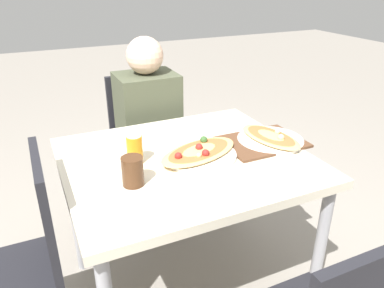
# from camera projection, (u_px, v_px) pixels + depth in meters

# --- Properties ---
(dining_table) EXTENTS (1.03, 0.90, 0.77)m
(dining_table) POSITION_uv_depth(u_px,v_px,m) (186.00, 174.00, 1.65)
(dining_table) COLOR beige
(dining_table) RESTS_ON ground_plane
(chair_far_seated) EXTENTS (0.40, 0.40, 0.92)m
(chair_far_seated) POSITION_uv_depth(u_px,v_px,m) (144.00, 142.00, 2.40)
(chair_far_seated) COLOR black
(chair_far_seated) RESTS_ON ground_plane
(chair_side_left) EXTENTS (0.40, 0.40, 0.92)m
(chair_side_left) POSITION_uv_depth(u_px,v_px,m) (24.00, 260.00, 1.42)
(chair_side_left) COLOR black
(chair_side_left) RESTS_ON ground_plane
(person_seated) EXTENTS (0.34, 0.30, 1.18)m
(person_seated) POSITION_uv_depth(u_px,v_px,m) (149.00, 121.00, 2.22)
(person_seated) COLOR #2D2D38
(person_seated) RESTS_ON ground_plane
(pizza_main) EXTENTS (0.43, 0.33, 0.06)m
(pizza_main) POSITION_uv_depth(u_px,v_px,m) (199.00, 153.00, 1.62)
(pizza_main) COLOR white
(pizza_main) RESTS_ON dining_table
(soda_can) EXTENTS (0.07, 0.07, 0.12)m
(soda_can) POSITION_uv_depth(u_px,v_px,m) (135.00, 149.00, 1.55)
(soda_can) COLOR orange
(soda_can) RESTS_ON dining_table
(drink_glass) EXTENTS (0.08, 0.08, 0.11)m
(drink_glass) POSITION_uv_depth(u_px,v_px,m) (133.00, 171.00, 1.39)
(drink_glass) COLOR #4C2D19
(drink_glass) RESTS_ON dining_table
(serving_tray) EXTENTS (0.37, 0.28, 0.01)m
(serving_tray) POSITION_uv_depth(u_px,v_px,m) (262.00, 142.00, 1.75)
(serving_tray) COLOR brown
(serving_tray) RESTS_ON dining_table
(pizza_second) EXTENTS (0.31, 0.36, 0.05)m
(pizza_second) POSITION_uv_depth(u_px,v_px,m) (270.00, 138.00, 1.76)
(pizza_second) COLOR white
(pizza_second) RESTS_ON dining_table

